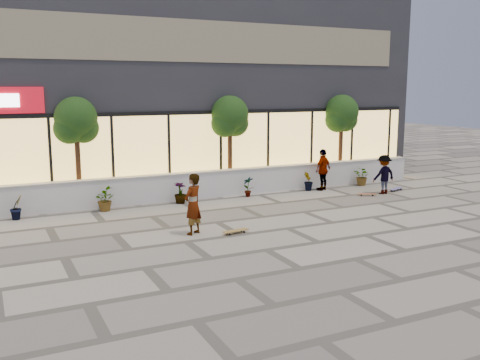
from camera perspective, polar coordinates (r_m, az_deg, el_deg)
name	(u,v)px	position (r m, az deg, el deg)	size (l,w,h in m)	color
ground	(267,250)	(14.22, 2.87, -7.47)	(80.00, 80.00, 0.00)	#A09A8A
planter_wall	(178,187)	(20.33, -6.64, -0.72)	(22.00, 0.42, 1.04)	silver
retail_building	(136,87)	(25.24, -11.01, 9.71)	(24.00, 9.17, 8.50)	#27262B
shrub_b	(17,207)	(18.75, -22.74, -2.70)	(0.45, 0.36, 0.81)	#133510
shrub_c	(104,199)	(19.09, -14.33, -2.02)	(0.73, 0.63, 0.81)	#133510
shrub_d	(180,193)	(19.81, -6.38, -1.34)	(0.45, 0.45, 0.81)	#133510
shrub_e	(248,186)	(20.89, 0.87, -0.70)	(0.43, 0.29, 0.81)	#133510
shrub_f	(308,181)	(22.28, 7.32, -0.12)	(0.45, 0.36, 0.81)	#133510
shrub_g	(363,176)	(23.91, 12.94, 0.39)	(0.73, 0.63, 0.81)	#133510
tree_midwest	(76,123)	(19.86, -17.09, 5.83)	(1.60, 1.50, 3.92)	#472619
tree_mideast	(230,119)	(21.61, -1.09, 6.55)	(1.60, 1.50, 3.92)	#472619
tree_east	(342,116)	(24.43, 10.78, 6.76)	(1.60, 1.50, 3.92)	#472619
skater_center	(193,204)	(15.54, -5.04, -2.58)	(0.65, 0.43, 1.79)	white
skater_right_near	(323,170)	(22.41, 8.85, 1.09)	(1.01, 0.42, 1.73)	silver
skater_right_far	(384,174)	(22.17, 15.09, 0.57)	(1.02, 0.58, 1.57)	maroon
skateboard_center	(236,231)	(15.72, -0.47, -5.44)	(0.83, 0.32, 0.10)	olive
skateboard_right_near	(367,194)	(21.69, 13.40, -1.47)	(0.71, 0.51, 0.09)	brown
skateboard_right_far	(396,189)	(23.07, 16.33, -0.89)	(0.89, 0.51, 0.11)	#575297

